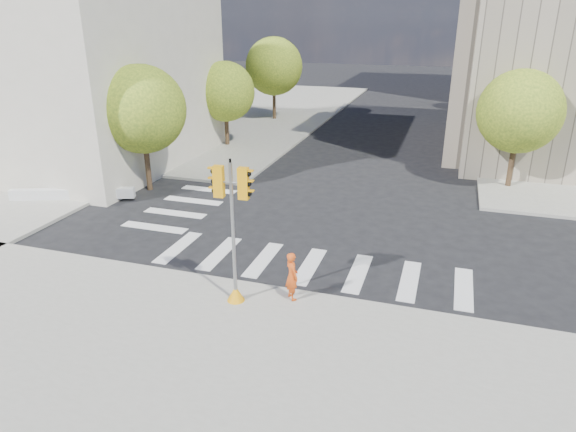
# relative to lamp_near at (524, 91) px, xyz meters

# --- Properties ---
(ground) EXTENTS (160.00, 160.00, 0.00)m
(ground) POSITION_rel_lamp_near_xyz_m (-8.00, -14.00, -4.58)
(ground) COLOR black
(ground) RESTS_ON ground
(sidewalk_far_left) EXTENTS (28.00, 40.00, 0.15)m
(sidewalk_far_left) POSITION_rel_lamp_near_xyz_m (-28.00, 12.00, -4.50)
(sidewalk_far_left) COLOR gray
(sidewalk_far_left) RESTS_ON ground
(classical_building) EXTENTS (19.00, 15.00, 12.70)m
(classical_building) POSITION_rel_lamp_near_xyz_m (-28.00, -6.00, 1.86)
(classical_building) COLOR beige
(classical_building) RESTS_ON ground
(tree_lw_near) EXTENTS (4.40, 4.40, 6.41)m
(tree_lw_near) POSITION_rel_lamp_near_xyz_m (-18.50, -10.00, -0.38)
(tree_lw_near) COLOR #382616
(tree_lw_near) RESTS_ON ground
(tree_lw_mid) EXTENTS (4.00, 4.00, 5.77)m
(tree_lw_mid) POSITION_rel_lamp_near_xyz_m (-18.50, 0.00, -0.82)
(tree_lw_mid) COLOR #382616
(tree_lw_mid) RESTS_ON ground
(tree_lw_far) EXTENTS (4.80, 4.80, 6.95)m
(tree_lw_far) POSITION_rel_lamp_near_xyz_m (-18.50, 10.00, -0.04)
(tree_lw_far) COLOR #382616
(tree_lw_far) RESTS_ON ground
(tree_re_near) EXTENTS (4.20, 4.20, 6.16)m
(tree_re_near) POSITION_rel_lamp_near_xyz_m (-0.50, -4.00, -0.53)
(tree_re_near) COLOR #382616
(tree_re_near) RESTS_ON ground
(tree_re_mid) EXTENTS (4.60, 4.60, 6.66)m
(tree_re_mid) POSITION_rel_lamp_near_xyz_m (-0.50, 8.00, -0.23)
(tree_re_mid) COLOR #382616
(tree_re_mid) RESTS_ON ground
(tree_re_far) EXTENTS (4.00, 4.00, 5.88)m
(tree_re_far) POSITION_rel_lamp_near_xyz_m (-0.50, 20.00, -0.71)
(tree_re_far) COLOR #382616
(tree_re_far) RESTS_ON ground
(lamp_near) EXTENTS (0.35, 0.18, 8.11)m
(lamp_near) POSITION_rel_lamp_near_xyz_m (0.00, 0.00, 0.00)
(lamp_near) COLOR black
(lamp_near) RESTS_ON sidewalk_far_right
(lamp_far) EXTENTS (0.35, 0.18, 8.11)m
(lamp_far) POSITION_rel_lamp_near_xyz_m (0.00, 14.00, 0.00)
(lamp_far) COLOR black
(lamp_far) RESTS_ON sidewalk_far_right
(traffic_signal) EXTENTS (1.07, 0.56, 4.63)m
(traffic_signal) POSITION_rel_lamp_near_xyz_m (-9.62, -19.26, -2.46)
(traffic_signal) COLOR orange
(traffic_signal) RESTS_ON sidewalk_near
(photographer) EXTENTS (0.68, 0.69, 1.60)m
(photographer) POSITION_rel_lamp_near_xyz_m (-7.97, -18.60, -3.63)
(photographer) COLOR #D94C14
(photographer) RESTS_ON sidewalk_near
(planter_wall) EXTENTS (5.74, 2.53, 0.50)m
(planter_wall) POSITION_rel_lamp_near_xyz_m (-21.09, -12.77, -4.18)
(planter_wall) COLOR silver
(planter_wall) RESTS_ON sidewalk_left_near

